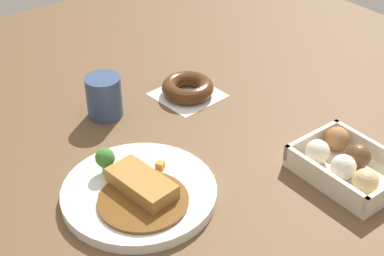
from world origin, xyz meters
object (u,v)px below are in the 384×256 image
(curry_plate, at_px, (139,191))
(chocolate_ring_donut, at_px, (188,88))
(donut_box, at_px, (346,164))
(coffee_mug, at_px, (104,97))

(curry_plate, distance_m, chocolate_ring_donut, 0.33)
(curry_plate, bearing_deg, donut_box, 61.85)
(curry_plate, height_order, chocolate_ring_donut, curry_plate)
(curry_plate, bearing_deg, coffee_mug, 161.13)
(donut_box, height_order, chocolate_ring_donut, donut_box)
(chocolate_ring_donut, relative_size, coffee_mug, 1.61)
(curry_plate, height_order, donut_box, curry_plate)
(donut_box, relative_size, chocolate_ring_donut, 1.32)
(donut_box, xyz_separation_m, coffee_mug, (-0.41, -0.22, 0.02))
(chocolate_ring_donut, bearing_deg, coffee_mug, -102.82)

